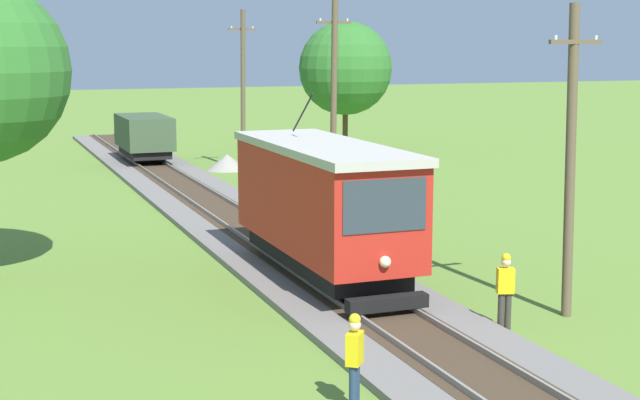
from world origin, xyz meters
name	(u,v)px	position (x,y,z in m)	size (l,w,h in m)	color
red_tram	(323,203)	(0.00, 17.17, 2.19)	(2.60, 8.54, 4.79)	red
freight_car	(144,136)	(0.00, 44.14, 1.56)	(2.40, 5.20, 2.31)	#384C33
utility_pole_near_tram	(570,159)	(4.30, 12.16, 3.79)	(1.40, 0.44, 7.38)	brown
utility_pole_mid	(334,103)	(4.30, 27.31, 4.21)	(1.40, 0.48, 8.24)	brown
utility_pole_far	(243,89)	(4.30, 39.81, 4.17)	(1.40, 0.59, 8.14)	brown
gravel_pile	(227,162)	(3.60, 40.49, 0.40)	(2.19, 2.19, 0.81)	gray
track_worker	(355,357)	(-2.74, 8.43, 0.98)	(0.42, 0.45, 1.78)	navy
second_worker	(505,288)	(2.32, 11.64, 0.98)	(0.44, 0.34, 1.78)	#38332D
tree_right_near	(345,68)	(12.24, 45.51, 5.01)	(5.52, 5.52, 7.78)	#4C3823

